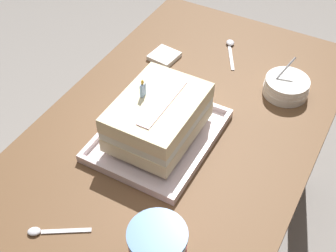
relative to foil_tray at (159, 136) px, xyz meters
The scene contains 8 objects.
dining_table 0.12m from the foil_tray, 30.26° to the right, with size 1.22×0.72×0.68m.
foil_tray is the anchor object (origin of this frame).
birthday_cake 0.07m from the foil_tray, 90.00° to the right, with size 0.26×0.19×0.16m.
bowl_stack 0.41m from the foil_tray, 34.95° to the right, with size 0.13×0.13×0.11m.
ice_cream_tub 0.36m from the foil_tray, 150.40° to the right, with size 0.12×0.12×0.10m.
serving_spoon_near_tray 0.47m from the foil_tray, ahead, with size 0.15×0.09×0.01m.
serving_spoon_by_bowls 0.38m from the foil_tray, 168.07° to the left, with size 0.09×0.13×0.01m.
napkin_pile 0.35m from the foil_tray, 26.81° to the left, with size 0.09×0.09×0.01m.
Camera 1 is at (-0.75, -0.39, 1.55)m, focal length 48.23 mm.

